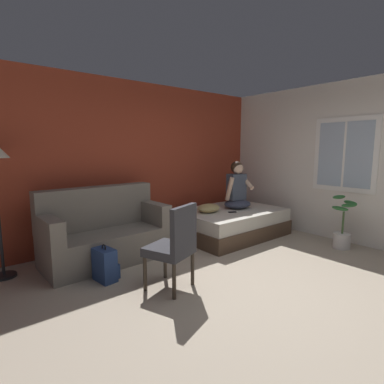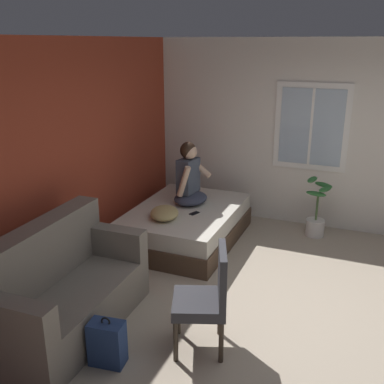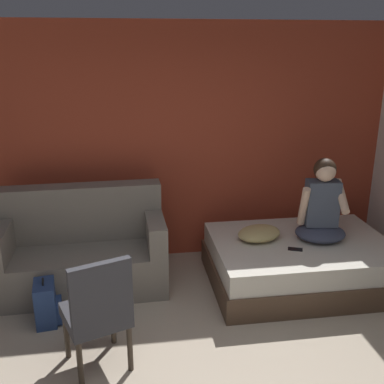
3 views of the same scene
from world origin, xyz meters
name	(u,v)px [view 2 (image 2 of 3)]	position (x,y,z in m)	size (l,w,h in m)	color
ground_plane	(302,323)	(0.00, 0.00, 0.00)	(40.00, 40.00, 0.00)	tan
wall_back_accent	(57,163)	(0.00, 2.80, 1.35)	(10.20, 0.16, 2.70)	#993823
wall_side_with_window	(340,137)	(2.68, 0.01, 1.35)	(0.19, 6.83, 2.70)	silver
bed	(186,225)	(1.36, 1.83, 0.24)	(1.90, 1.36, 0.48)	#4C3828
couch	(63,291)	(-0.93, 2.11, 0.39)	(1.72, 0.86, 1.04)	slate
side_chair	(207,296)	(-0.69, 0.75, 0.53)	(0.59, 0.59, 0.98)	#382D23
person_seated	(189,179)	(1.55, 1.85, 0.84)	(0.57, 0.51, 0.88)	#383D51
backpack	(108,343)	(-1.21, 1.46, 0.19)	(0.26, 0.32, 0.46)	navy
throw_pillow	(164,213)	(0.92, 1.93, 0.55)	(0.48, 0.36, 0.14)	tan
cell_phone	(194,213)	(1.21, 1.64, 0.48)	(0.07, 0.14, 0.01)	black
potted_plant	(316,216)	(2.21, 0.18, 0.30)	(0.39, 0.37, 0.85)	silver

